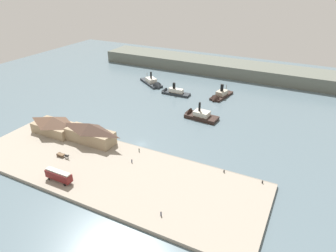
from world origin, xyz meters
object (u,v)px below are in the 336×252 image
Objects in this scene: street_tram at (59,175)px; ferry_mid_harbor at (173,92)px; ferry_shed_customs_shed at (54,124)px; ferry_shed_west_terminal at (90,133)px; ferry_moored_east at (153,84)px; pedestrian_near_east_shed at (139,150)px; horse_cart at (63,155)px; mooring_post_east at (262,182)px; ferry_outer_harbor at (197,115)px; mooring_post_center_east at (224,171)px; pedestrian_standing_center at (161,214)px; ferry_moored_west at (219,96)px; pedestrian_walking_west at (132,161)px.

ferry_mid_harbor is at bearing 91.90° from street_tram.
ferry_shed_west_terminal reaches higher than ferry_shed_customs_shed.
pedestrian_near_east_shed is at bearing -64.64° from ferry_moored_east.
ferry_mid_harbor reaches higher than horse_cart.
mooring_post_east is (68.57, 4.13, -3.83)m from ferry_shed_west_terminal.
horse_cart is 89.13m from ferry_moored_east.
ferry_moored_east is (-42.08, 31.13, -0.21)m from ferry_outer_harbor.
street_tram reaches higher than mooring_post_center_east.
pedestrian_near_east_shed is at bearing 131.80° from pedestrian_standing_center.
mooring_post_east is at bearing 51.05° from pedestrian_standing_center.
street_tram is 0.46× the size of ferry_moored_east.
pedestrian_standing_center is (47.54, -10.37, -0.19)m from horse_cart.
ferry_moored_west is at bearing 82.34° from pedestrian_near_east_shed.
pedestrian_walking_west is 33.44m from mooring_post_center_east.
ferry_shed_customs_shed is 71.55m from ferry_mid_harbor.
pedestrian_standing_center is 1.79× the size of mooring_post_east.
ferry_shed_west_terminal is 1.08× the size of ferry_moored_west.
ferry_shed_west_terminal reaches higher than ferry_outer_harbor.
ferry_shed_west_terminal reaches higher than ferry_moored_west.
mooring_post_center_east is at bearing -70.48° from ferry_moored_west.
ferry_mid_harbor is at bearing 129.03° from mooring_post_center_east.
horse_cart reaches higher than pedestrian_walking_west.
ferry_mid_harbor is (-3.06, 92.26, -2.37)m from street_tram.
ferry_shed_west_terminal is 23.68× the size of mooring_post_east.
ferry_mid_harbor is 0.84× the size of ferry_moored_east.
pedestrian_near_east_shed is 0.07× the size of ferry_moored_east.
ferry_moored_east is (6.87, 75.08, -3.83)m from ferry_shed_customs_shed.
ferry_shed_west_terminal is at bearing 167.33° from pedestrian_walking_west.
pedestrian_walking_west is 74.37m from ferry_mid_harbor.
ferry_shed_west_terminal reaches higher than pedestrian_walking_west.
ferry_mid_harbor is at bearing 85.31° from horse_cart.
ferry_shed_west_terminal is at bearing -173.49° from pedestrian_near_east_shed.
mooring_post_center_east is (74.76, 4.73, -3.32)m from ferry_shed_customs_shed.
ferry_moored_west is (23.37, 98.16, -2.37)m from street_tram.
horse_cart is 0.33× the size of ferry_mid_harbor.
street_tram is at bearing -88.10° from ferry_mid_harbor.
ferry_shed_west_terminal reaches higher than mooring_post_east.
ferry_shed_customs_shed is 36.90m from street_tram.
ferry_moored_east is at bearing 84.77° from ferry_shed_customs_shed.
pedestrian_near_east_shed is 79.78m from ferry_moored_east.
ferry_moored_east is at bearing 133.98° from mooring_post_center_east.
pedestrian_walking_west is at bearing -12.67° from ferry_shed_west_terminal.
ferry_mid_harbor is 18.88m from ferry_moored_east.
street_tram is at bearing -127.51° from pedestrian_walking_west.
ferry_moored_west is (43.62, -1.90, 0.10)m from ferry_moored_east.
ferry_moored_east is at bearing 143.50° from ferry_outer_harbor.
pedestrian_walking_west is 0.09× the size of ferry_outer_harbor.
street_tram is 0.50× the size of ferry_moored_west.
ferry_outer_harbor is at bearing -36.50° from ferry_moored_east.
ferry_moored_west is at bearing -2.50° from ferry_moored_east.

